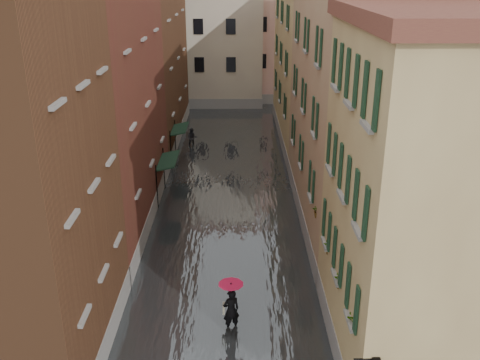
{
  "coord_description": "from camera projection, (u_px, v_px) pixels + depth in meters",
  "views": [
    {
      "loc": [
        0.61,
        -17.65,
        12.95
      ],
      "look_at": [
        0.73,
        7.49,
        3.0
      ],
      "focal_mm": 40.0,
      "sensor_mm": 36.0,
      "label": 1
    }
  ],
  "objects": [
    {
      "name": "building_end_pink",
      "position": [
        289.0,
        40.0,
        56.19
      ],
      "size": [
        10.0,
        9.0,
        12.0
      ],
      "primitive_type": "cube",
      "color": "#D19B93",
      "rests_on": "ground"
    },
    {
      "name": "ground",
      "position": [
        223.0,
        320.0,
        21.18
      ],
      "size": [
        120.0,
        120.0,
        0.0
      ],
      "primitive_type": "plane",
      "color": "#525154",
      "rests_on": "ground"
    },
    {
      "name": "window_planters",
      "position": [
        336.0,
        252.0,
        19.14
      ],
      "size": [
        0.59,
        8.57,
        0.84
      ],
      "color": "#9E3A34",
      "rests_on": "ground"
    },
    {
      "name": "pedestrian_far",
      "position": [
        192.0,
        138.0,
        41.18
      ],
      "size": [
        0.83,
        0.68,
        1.59
      ],
      "primitive_type": "imported",
      "rotation": [
        0.0,
        0.0,
        0.1
      ],
      "color": "black",
      "rests_on": "ground"
    },
    {
      "name": "pedestrian_main",
      "position": [
        231.0,
        303.0,
        20.12
      ],
      "size": [
        0.96,
        0.96,
        2.06
      ],
      "color": "black",
      "rests_on": "ground"
    },
    {
      "name": "building_left_mid",
      "position": [
        88.0,
        110.0,
        27.21
      ],
      "size": [
        6.0,
        14.0,
        12.5
      ],
      "primitive_type": "cube",
      "color": "#56221B",
      "rests_on": "ground"
    },
    {
      "name": "awning_near",
      "position": [
        168.0,
        162.0,
        31.21
      ],
      "size": [
        1.09,
        3.13,
        2.8
      ],
      "color": "black",
      "rests_on": "ground"
    },
    {
      "name": "building_end_cream",
      "position": [
        202.0,
        37.0,
        54.1
      ],
      "size": [
        12.0,
        9.0,
        13.0
      ],
      "primitive_type": "cube",
      "color": "beige",
      "rests_on": "ground"
    },
    {
      "name": "building_right_far",
      "position": [
        320.0,
        69.0,
        41.41
      ],
      "size": [
        6.0,
        16.0,
        11.5
      ],
      "primitive_type": "cube",
      "color": "#A48654",
      "rests_on": "ground"
    },
    {
      "name": "building_left_far",
      "position": [
        138.0,
        52.0,
        40.88
      ],
      "size": [
        6.0,
        16.0,
        14.0
      ],
      "primitive_type": "cube",
      "color": "brown",
      "rests_on": "ground"
    },
    {
      "name": "building_right_near",
      "position": [
        436.0,
        209.0,
        17.23
      ],
      "size": [
        6.0,
        8.0,
        11.5
      ],
      "primitive_type": "cube",
      "color": "#A48654",
      "rests_on": "ground"
    },
    {
      "name": "awning_far",
      "position": [
        179.0,
        130.0,
        37.36
      ],
      "size": [
        1.09,
        2.87,
        2.8
      ],
      "color": "black",
      "rests_on": "ground"
    },
    {
      "name": "floodwater",
      "position": [
        228.0,
        191.0,
        33.23
      ],
      "size": [
        10.0,
        60.0,
        0.2
      ],
      "primitive_type": "cube",
      "color": "#3D4144",
      "rests_on": "ground"
    },
    {
      "name": "building_right_mid",
      "position": [
        363.0,
        105.0,
        27.18
      ],
      "size": [
        6.0,
        14.0,
        13.0
      ],
      "primitive_type": "cube",
      "color": "tan",
      "rests_on": "ground"
    }
  ]
}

